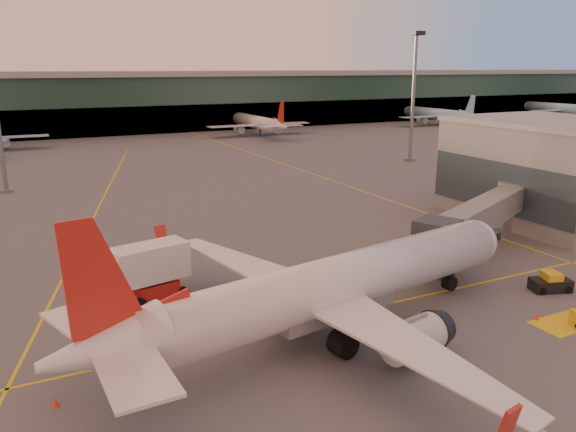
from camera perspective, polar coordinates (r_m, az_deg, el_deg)
name	(u,v)px	position (r m, az deg, el deg)	size (l,w,h in m)	color
ground	(342,351)	(39.91, 5.47, -13.45)	(600.00, 600.00, 0.00)	#4C4F54
taxi_markings	(116,215)	(77.33, -17.10, 0.12)	(100.12, 173.00, 0.01)	gold
terminal	(78,103)	(172.72, -20.59, 10.66)	(400.00, 20.00, 17.60)	#19382D
gate_building	(551,170)	(78.24, 25.18, 4.24)	(18.40, 22.40, 12.60)	slate
mast_east_near	(414,87)	(117.77, 12.66, 12.63)	(2.40, 2.40, 25.60)	slate
distant_aircraft_row	(136,142)	(151.74, -15.16, 7.28)	(350.00, 34.00, 13.00)	#8AC6E6
main_airplane	(329,289)	(39.98, 4.18, -7.38)	(38.28, 34.74, 11.61)	silver
jet_bridge	(487,214)	(62.41, 19.53, 0.22)	(24.15, 13.22, 5.78)	slate
catering_truck	(151,269)	(48.00, -13.73, -5.23)	(6.60, 3.89, 4.80)	#A21917
pushback_tug	(551,283)	(54.19, 25.13, -6.20)	(3.70, 2.73, 1.70)	black
cone_nose	(538,285)	(54.61, 24.08, -6.41)	(0.42, 0.42, 0.53)	#E33C0B
cone_tail	(55,402)	(36.51, -22.58, -17.06)	(0.45, 0.45, 0.57)	#E33C0B
cone_wing_left	(237,264)	(54.98, -5.20, -4.93)	(0.48, 0.48, 0.61)	#E33C0B
cone_fwd	(537,317)	(48.02, 23.96, -9.32)	(0.40, 0.40, 0.51)	#E33C0B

